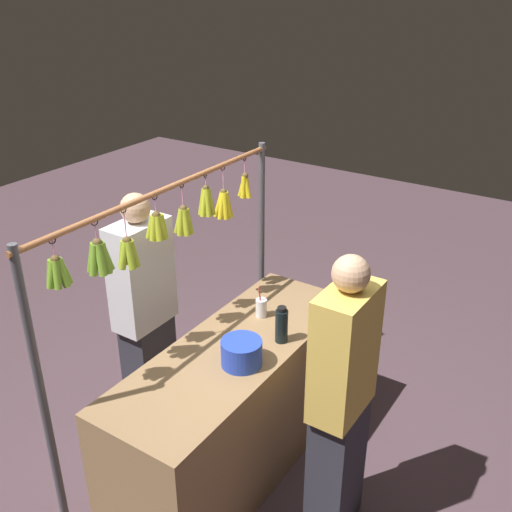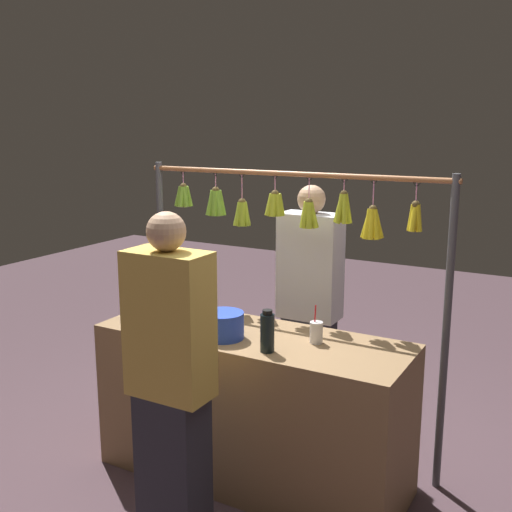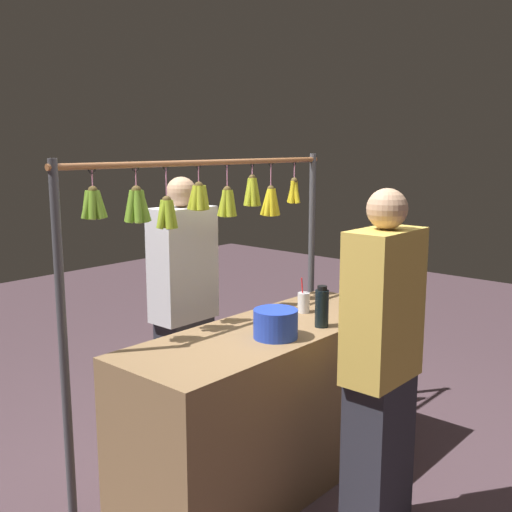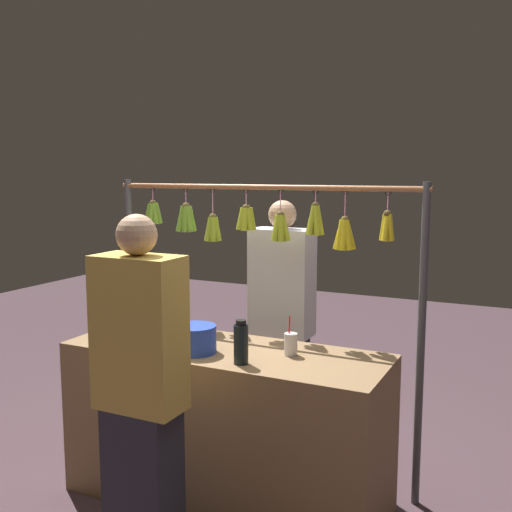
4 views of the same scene
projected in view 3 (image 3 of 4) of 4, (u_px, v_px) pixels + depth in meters
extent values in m
plane|color=#4F3A41|center=(269.00, 479.00, 3.49)|extent=(12.00, 12.00, 0.00)
cube|color=olive|center=(270.00, 405.00, 3.41)|extent=(1.81, 0.64, 0.90)
cylinder|color=#4C4C51|center=(311.00, 283.00, 4.34)|extent=(0.04, 0.04, 1.82)
cylinder|color=#4C4C51|center=(64.00, 353.00, 2.89)|extent=(0.04, 0.04, 1.82)
cylinder|color=#9E6038|center=(210.00, 162.00, 3.46)|extent=(2.02, 0.03, 0.03)
torus|color=black|center=(294.00, 163.00, 4.03)|extent=(0.04, 0.01, 0.04)
cylinder|color=pink|center=(294.00, 172.00, 4.04)|extent=(0.01, 0.01, 0.12)
sphere|color=brown|center=(294.00, 181.00, 4.05)|extent=(0.04, 0.04, 0.04)
cylinder|color=yellow|center=(292.00, 192.00, 4.06)|extent=(0.05, 0.03, 0.15)
cylinder|color=yellow|center=(296.00, 192.00, 4.06)|extent=(0.04, 0.07, 0.15)
cylinder|color=yellow|center=(296.00, 192.00, 4.08)|extent=(0.05, 0.04, 0.15)
cylinder|color=yellow|center=(292.00, 192.00, 4.08)|extent=(0.04, 0.07, 0.15)
torus|color=black|center=(271.00, 164.00, 3.85)|extent=(0.04, 0.01, 0.04)
cylinder|color=pink|center=(271.00, 176.00, 3.87)|extent=(0.01, 0.01, 0.16)
sphere|color=brown|center=(271.00, 189.00, 3.88)|extent=(0.04, 0.04, 0.04)
cylinder|color=yellow|center=(268.00, 203.00, 3.87)|extent=(0.07, 0.04, 0.18)
cylinder|color=yellow|center=(272.00, 203.00, 3.87)|extent=(0.05, 0.06, 0.18)
cylinder|color=yellow|center=(275.00, 203.00, 3.88)|extent=(0.04, 0.06, 0.18)
cylinder|color=yellow|center=(275.00, 202.00, 3.91)|extent=(0.06, 0.05, 0.18)
cylinder|color=yellow|center=(272.00, 202.00, 3.93)|extent=(0.07, 0.06, 0.18)
cylinder|color=yellow|center=(267.00, 202.00, 3.92)|extent=(0.04, 0.07, 0.18)
cylinder|color=yellow|center=(266.00, 202.00, 3.90)|extent=(0.06, 0.07, 0.18)
torus|color=black|center=(252.00, 164.00, 3.72)|extent=(0.04, 0.01, 0.04)
cylinder|color=pink|center=(252.00, 171.00, 3.73)|extent=(0.01, 0.01, 0.08)
sphere|color=brown|center=(252.00, 178.00, 3.74)|extent=(0.04, 0.04, 0.04)
cylinder|color=#ABB725|center=(250.00, 192.00, 3.74)|extent=(0.07, 0.03, 0.17)
cylinder|color=#ABB725|center=(253.00, 192.00, 3.73)|extent=(0.05, 0.06, 0.18)
cylinder|color=#ABB725|center=(256.00, 192.00, 3.75)|extent=(0.05, 0.05, 0.18)
cylinder|color=#ABB725|center=(255.00, 192.00, 3.77)|extent=(0.07, 0.04, 0.18)
cylinder|color=#ABB725|center=(251.00, 192.00, 3.78)|extent=(0.05, 0.06, 0.18)
cylinder|color=#ABB725|center=(248.00, 192.00, 3.76)|extent=(0.05, 0.06, 0.18)
torus|color=black|center=(227.00, 165.00, 3.56)|extent=(0.04, 0.01, 0.04)
cylinder|color=pink|center=(227.00, 178.00, 3.57)|extent=(0.01, 0.01, 0.14)
sphere|color=brown|center=(227.00, 190.00, 3.59)|extent=(0.05, 0.05, 0.05)
cylinder|color=#A5B426|center=(224.00, 204.00, 3.58)|extent=(0.06, 0.04, 0.16)
cylinder|color=#A5B426|center=(229.00, 204.00, 3.58)|extent=(0.05, 0.07, 0.16)
cylinder|color=#A5B426|center=(232.00, 203.00, 3.60)|extent=(0.05, 0.06, 0.16)
cylinder|color=#A5B426|center=(230.00, 203.00, 3.62)|extent=(0.08, 0.04, 0.16)
cylinder|color=#A5B426|center=(227.00, 203.00, 3.63)|extent=(0.06, 0.07, 0.16)
cylinder|color=#A5B426|center=(223.00, 203.00, 3.61)|extent=(0.05, 0.07, 0.16)
torus|color=black|center=(198.00, 166.00, 3.39)|extent=(0.04, 0.01, 0.04)
cylinder|color=pink|center=(199.00, 176.00, 3.40)|extent=(0.01, 0.01, 0.11)
sphere|color=brown|center=(199.00, 186.00, 3.41)|extent=(0.05, 0.05, 0.05)
cylinder|color=#A9B625|center=(195.00, 198.00, 3.40)|extent=(0.07, 0.04, 0.14)
cylinder|color=#A9B625|center=(200.00, 198.00, 3.39)|extent=(0.06, 0.06, 0.14)
cylinder|color=#A9B625|center=(204.00, 198.00, 3.41)|extent=(0.04, 0.07, 0.14)
cylinder|color=#A9B625|center=(204.00, 198.00, 3.44)|extent=(0.05, 0.05, 0.14)
cylinder|color=#A9B625|center=(201.00, 198.00, 3.45)|extent=(0.06, 0.05, 0.14)
cylinder|color=#A9B625|center=(196.00, 198.00, 3.45)|extent=(0.04, 0.07, 0.14)
cylinder|color=#A9B625|center=(193.00, 198.00, 3.42)|extent=(0.06, 0.06, 0.14)
torus|color=black|center=(166.00, 167.00, 3.22)|extent=(0.04, 0.01, 0.04)
cylinder|color=pink|center=(166.00, 184.00, 3.23)|extent=(0.01, 0.01, 0.17)
sphere|color=brown|center=(167.00, 200.00, 3.25)|extent=(0.05, 0.05, 0.05)
cylinder|color=#95AF28|center=(162.00, 215.00, 3.24)|extent=(0.08, 0.04, 0.16)
cylinder|color=#95AF28|center=(168.00, 215.00, 3.24)|extent=(0.05, 0.07, 0.16)
cylinder|color=#95AF28|center=(172.00, 215.00, 3.26)|extent=(0.05, 0.06, 0.16)
cylinder|color=#95AF28|center=(171.00, 214.00, 3.28)|extent=(0.07, 0.04, 0.16)
cylinder|color=#95AF28|center=(166.00, 214.00, 3.29)|extent=(0.05, 0.07, 0.16)
cylinder|color=#95AF28|center=(162.00, 214.00, 3.27)|extent=(0.05, 0.06, 0.16)
torus|color=black|center=(135.00, 168.00, 3.07)|extent=(0.04, 0.02, 0.04)
cylinder|color=pink|center=(136.00, 180.00, 3.08)|extent=(0.01, 0.01, 0.11)
sphere|color=brown|center=(136.00, 190.00, 3.09)|extent=(0.05, 0.05, 0.05)
cylinder|color=#70A32C|center=(131.00, 207.00, 3.08)|extent=(0.07, 0.04, 0.17)
cylinder|color=#70A32C|center=(138.00, 207.00, 3.07)|extent=(0.06, 0.07, 0.17)
cylinder|color=#70A32C|center=(142.00, 207.00, 3.09)|extent=(0.05, 0.06, 0.17)
cylinder|color=#70A32C|center=(143.00, 206.00, 3.12)|extent=(0.07, 0.06, 0.17)
cylinder|color=#70A32C|center=(140.00, 206.00, 3.14)|extent=(0.07, 0.05, 0.17)
cylinder|color=#70A32C|center=(135.00, 206.00, 3.13)|extent=(0.05, 0.07, 0.17)
cylinder|color=#70A32C|center=(131.00, 206.00, 3.11)|extent=(0.06, 0.07, 0.17)
torus|color=black|center=(92.00, 170.00, 2.88)|extent=(0.04, 0.01, 0.04)
cylinder|color=pink|center=(92.00, 181.00, 2.89)|extent=(0.01, 0.01, 0.10)
sphere|color=brown|center=(93.00, 191.00, 2.90)|extent=(0.05, 0.05, 0.05)
cylinder|color=#72A42B|center=(87.00, 205.00, 2.89)|extent=(0.07, 0.04, 0.14)
cylinder|color=#72A42B|center=(92.00, 205.00, 2.88)|extent=(0.06, 0.06, 0.14)
cylinder|color=#72A42B|center=(98.00, 205.00, 2.90)|extent=(0.04, 0.07, 0.14)
cylinder|color=#72A42B|center=(100.00, 205.00, 2.92)|extent=(0.06, 0.05, 0.14)
cylinder|color=#72A42B|center=(96.00, 204.00, 2.94)|extent=(0.06, 0.05, 0.14)
cylinder|color=#72A42B|center=(91.00, 204.00, 2.94)|extent=(0.04, 0.06, 0.14)
cylinder|color=#72A42B|center=(87.00, 205.00, 2.91)|extent=(0.05, 0.05, 0.14)
cylinder|color=black|center=(322.00, 309.00, 3.33)|extent=(0.08, 0.08, 0.20)
cylinder|color=black|center=(322.00, 288.00, 3.31)|extent=(0.05, 0.05, 0.02)
cylinder|color=blue|center=(276.00, 324.00, 3.15)|extent=(0.23, 0.23, 0.15)
cylinder|color=silver|center=(304.00, 303.00, 3.63)|extent=(0.07, 0.07, 0.12)
cylinder|color=red|center=(303.00, 295.00, 3.61)|extent=(0.01, 0.03, 0.21)
cube|color=#2D2D38|center=(185.00, 380.00, 3.90)|extent=(0.32, 0.22, 0.80)
cube|color=silver|center=(183.00, 264.00, 3.77)|extent=(0.40, 0.22, 0.70)
sphere|color=tan|center=(181.00, 192.00, 3.69)|extent=(0.18, 0.18, 0.18)
cube|color=#2D2D38|center=(378.00, 459.00, 2.92)|extent=(0.32, 0.22, 0.80)
cube|color=gold|center=(383.00, 306.00, 2.79)|extent=(0.40, 0.22, 0.70)
sphere|color=tan|center=(387.00, 209.00, 2.71)|extent=(0.18, 0.18, 0.18)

